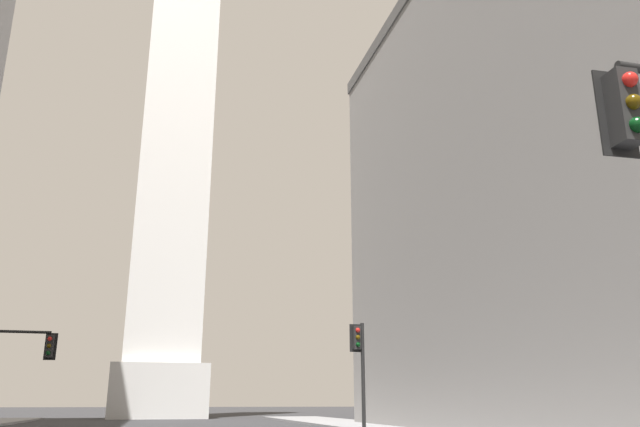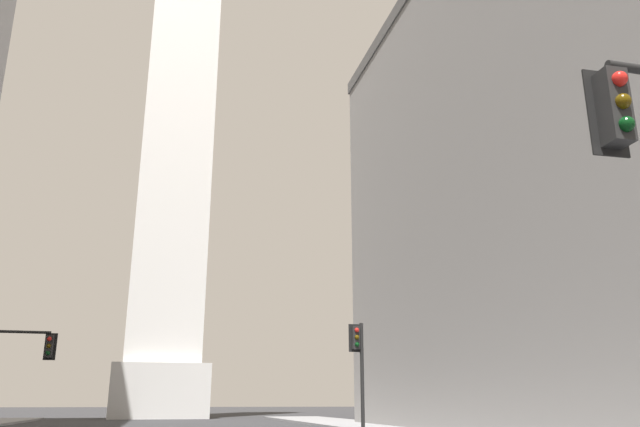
% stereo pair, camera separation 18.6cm
% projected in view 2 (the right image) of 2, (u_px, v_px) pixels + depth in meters
% --- Properties ---
extents(obelisk, '(8.57, 8.57, 69.85)m').
position_uv_depth(obelisk, '(182.00, 88.00, 66.88)').
color(obelisk, silver).
rests_on(obelisk, ground_plane).
extents(traffic_light_mid_right, '(0.78, 0.51, 5.08)m').
position_uv_depth(traffic_light_mid_right, '(359.00, 360.00, 29.62)').
color(traffic_light_mid_right, black).
rests_on(traffic_light_mid_right, ground_plane).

